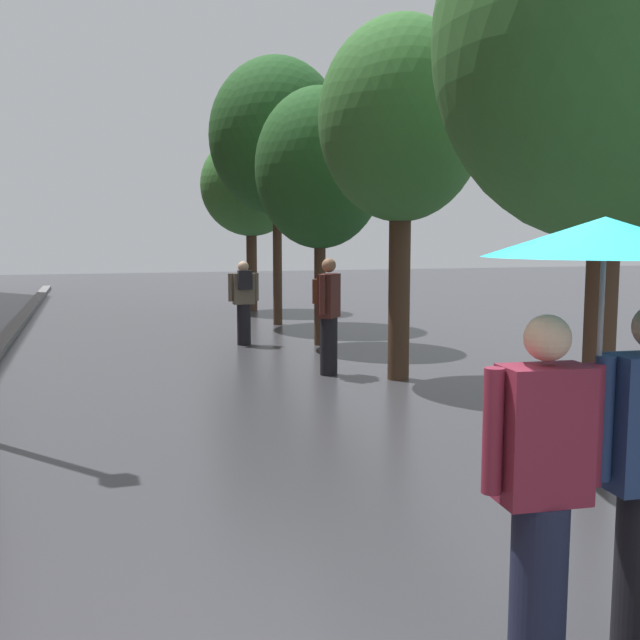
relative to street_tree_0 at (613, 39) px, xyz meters
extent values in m
cylinder|color=#473323|center=(0.00, 0.00, -2.49)|extent=(0.28, 0.28, 2.42)
ellipsoid|color=#387533|center=(0.00, 0.00, 0.01)|extent=(3.05, 3.05, 3.47)
cylinder|color=#473323|center=(-0.07, 4.12, -2.40)|extent=(0.31, 0.31, 2.61)
ellipsoid|color=#387533|center=(-0.07, 4.12, -0.04)|extent=(2.32, 2.32, 2.82)
cylinder|color=#473323|center=(-0.12, 7.64, -2.60)|extent=(0.22, 0.22, 2.20)
ellipsoid|color=#235623|center=(-0.12, 7.64, -0.38)|extent=(2.42, 2.42, 2.98)
cylinder|color=#473323|center=(-0.08, 10.97, -2.20)|extent=(0.21, 0.21, 3.01)
ellipsoid|color=#235623|center=(-0.08, 10.97, 0.64)|extent=(3.10, 3.10, 3.57)
cylinder|color=#473323|center=(0.06, 14.34, -2.49)|extent=(0.29, 0.29, 2.43)
ellipsoid|color=#387533|center=(0.06, 14.34, -0.23)|extent=(2.77, 2.77, 2.79)
cylinder|color=#1E233D|center=(-2.37, -2.51, -3.28)|extent=(0.26, 0.26, 0.84)
cube|color=maroon|center=(-2.37, -2.51, -2.55)|extent=(0.42, 0.26, 0.63)
sphere|color=beige|center=(-2.37, -2.51, -2.11)|extent=(0.21, 0.21, 0.21)
cylinder|color=maroon|center=(-2.61, -2.49, -2.52)|extent=(0.09, 0.09, 0.57)
cylinder|color=maroon|center=(-2.12, -2.54, -2.52)|extent=(0.09, 0.09, 0.57)
cylinder|color=navy|center=(-2.07, -2.54, -2.49)|extent=(0.09, 0.09, 0.58)
cylinder|color=#9E9EA3|center=(-2.09, -2.52, -2.32)|extent=(0.02, 0.02, 1.17)
cone|color=#1EB2C6|center=(-2.09, -2.52, -1.67)|extent=(1.09, 1.09, 0.18)
cylinder|color=black|center=(-1.50, 8.07, -3.31)|extent=(0.26, 0.26, 0.78)
cube|color=#665B4C|center=(-1.50, 8.07, -2.63)|extent=(0.40, 0.22, 0.59)
sphere|color=beige|center=(-1.50, 8.07, -2.21)|extent=(0.21, 0.21, 0.21)
cylinder|color=#665B4C|center=(-1.75, 8.07, -2.60)|extent=(0.09, 0.09, 0.53)
cylinder|color=#665B4C|center=(-1.25, 8.08, -2.60)|extent=(0.09, 0.09, 0.53)
cube|color=black|center=(-1.50, 7.93, -2.45)|extent=(0.26, 0.14, 0.36)
cylinder|color=black|center=(-0.93, 4.74, -3.27)|extent=(0.26, 0.26, 0.86)
cube|color=#4C231E|center=(-0.93, 4.74, -2.52)|extent=(0.43, 0.45, 0.65)
sphere|color=#9E7051|center=(-0.93, 4.74, -2.07)|extent=(0.21, 0.21, 0.21)
cylinder|color=#4C231E|center=(-0.76, 4.93, -2.49)|extent=(0.09, 0.09, 0.58)
cylinder|color=#4C231E|center=(-1.09, 4.55, -2.49)|extent=(0.09, 0.09, 0.58)
cube|color=#592D19|center=(-1.03, 4.83, -2.45)|extent=(0.28, 0.29, 0.36)
camera|label=1|loc=(-4.29, -5.16, -1.67)|focal=39.92mm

